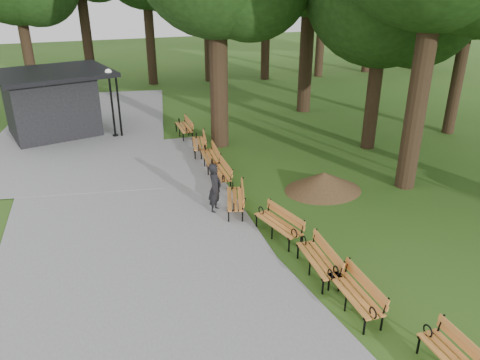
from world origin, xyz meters
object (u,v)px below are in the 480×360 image
object	(u,v)px
bench_7	(199,144)
bench_8	(184,127)
bench_5	(219,173)
kiosk	(51,103)
bench_2	(318,260)
dirt_mound	(324,181)
bench_3	(278,224)
bench_4	(235,199)
bench_6	(210,157)
lamp_post	(110,89)
person	(215,188)
bench_1	(355,294)

from	to	relation	value
bench_7	bench_8	distance (m)	2.54
bench_8	bench_5	bearing A→B (deg)	0.16
kiosk	bench_2	size ratio (longest dim) A/B	2.63
dirt_mound	bench_7	world-z (taller)	bench_7
dirt_mound	bench_3	world-z (taller)	bench_3
bench_2	bench_4	distance (m)	4.23
bench_2	bench_7	xyz separation A→B (m)	(-0.66, 9.87, 0.00)
bench_6	kiosk	bearing A→B (deg)	-132.21
lamp_post	bench_8	size ratio (longest dim) A/B	1.73
bench_2	bench_7	bearing A→B (deg)	-172.53
kiosk	bench_5	size ratio (longest dim) A/B	2.63
bench_4	bench_7	distance (m)	5.75
person	bench_8	world-z (taller)	person
person	lamp_post	world-z (taller)	lamp_post
bench_7	bench_6	bearing A→B (deg)	11.32
dirt_mound	person	bearing A→B (deg)	-176.08
dirt_mound	bench_6	world-z (taller)	bench_6
dirt_mound	bench_4	bearing A→B (deg)	-172.37
bench_2	bench_3	size ratio (longest dim) A/B	1.00
bench_4	lamp_post	bearing A→B (deg)	-144.81
kiosk	bench_3	xyz separation A→B (m)	(6.46, -12.69, -1.12)
kiosk	dirt_mound	distance (m)	13.87
lamp_post	bench_4	world-z (taller)	lamp_post
person	bench_4	world-z (taller)	person
lamp_post	bench_8	world-z (taller)	lamp_post
bench_7	bench_1	bearing A→B (deg)	14.84
lamp_post	bench_6	xyz separation A→B (m)	(3.30, -5.25, -1.91)
person	bench_7	bearing A→B (deg)	25.19
bench_1	bench_4	distance (m)	5.78
bench_5	bench_7	bearing A→B (deg)	-179.93
bench_2	bench_5	distance (m)	6.48
bench_7	lamp_post	bearing A→B (deg)	-126.24
bench_8	bench_1	bearing A→B (deg)	3.98
bench_1	bench_2	world-z (taller)	same
bench_3	person	bearing A→B (deg)	-163.22
lamp_post	bench_2	bearing A→B (deg)	-73.60
lamp_post	bench_6	size ratio (longest dim) A/B	1.73
kiosk	bench_6	size ratio (longest dim) A/B	2.63
lamp_post	bench_4	bearing A→B (deg)	-71.89
kiosk	bench_2	bearing A→B (deg)	-79.50
kiosk	bench_3	distance (m)	14.29
bench_2	bench_8	bearing A→B (deg)	-172.87
bench_4	kiosk	bearing A→B (deg)	-134.42
dirt_mound	bench_5	world-z (taller)	bench_5
bench_2	bench_4	bearing A→B (deg)	-163.93
person	dirt_mound	world-z (taller)	person
person	dirt_mound	distance (m)	4.23
person	bench_5	world-z (taller)	person
dirt_mound	bench_6	xyz separation A→B (m)	(-3.30, 3.55, 0.09)
bench_2	bench_6	world-z (taller)	same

